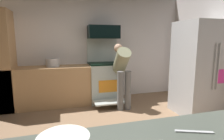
{
  "coord_description": "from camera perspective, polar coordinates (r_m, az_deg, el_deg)",
  "views": [
    {
      "loc": [
        -0.64,
        -2.25,
        1.49
      ],
      "look_at": [
        0.08,
        0.3,
        1.05
      ],
      "focal_mm": 29.01,
      "sensor_mm": 36.0,
      "label": 1
    }
  ],
  "objects": [
    {
      "name": "lower_cabinet_run",
      "position": [
        4.36,
        -18.87,
        -4.91
      ],
      "size": [
        2.4,
        0.6,
        0.9
      ],
      "primitive_type": "cube",
      "color": "tan",
      "rests_on": "ground"
    },
    {
      "name": "knife_paring",
      "position": [
        1.34,
        24.47,
        -17.29
      ],
      "size": [
        0.23,
        0.11,
        0.01
      ],
      "primitive_type": "cube",
      "rotation": [
        0.0,
        0.0,
        2.76
      ],
      "color": "#B7BABF",
      "rests_on": "counter_island"
    },
    {
      "name": "wall_back",
      "position": [
        4.64,
        -7.98,
        6.96
      ],
      "size": [
        5.2,
        0.12,
        2.6
      ],
      "primitive_type": "cube",
      "color": "silver",
      "rests_on": "ground"
    },
    {
      "name": "stock_pot",
      "position": [
        4.26,
        -18.23,
        2.23
      ],
      "size": [
        0.3,
        0.3,
        0.19
      ],
      "primitive_type": "cylinder",
      "color": "#B9B6B9",
      "rests_on": "lower_cabinet_run"
    },
    {
      "name": "microwave",
      "position": [
        4.43,
        -2.68,
        11.86
      ],
      "size": [
        0.74,
        0.38,
        0.31
      ],
      "primitive_type": "cube",
      "color": "black",
      "rests_on": "oven_range"
    },
    {
      "name": "oven_range",
      "position": [
        4.45,
        -2.29,
        -3.35
      ],
      "size": [
        0.76,
        1.0,
        1.53
      ],
      "color": "#B8C2BC",
      "rests_on": "ground"
    },
    {
      "name": "refrigerator",
      "position": [
        4.03,
        25.87,
        0.42
      ],
      "size": [
        0.87,
        0.8,
        1.85
      ],
      "color": "#B4B5B8",
      "rests_on": "ground"
    },
    {
      "name": "person_cook",
      "position": [
        3.94,
        3.21,
        -0.08
      ],
      "size": [
        0.31,
        0.64,
        1.41
      ],
      "color": "slate",
      "rests_on": "ground"
    }
  ]
}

